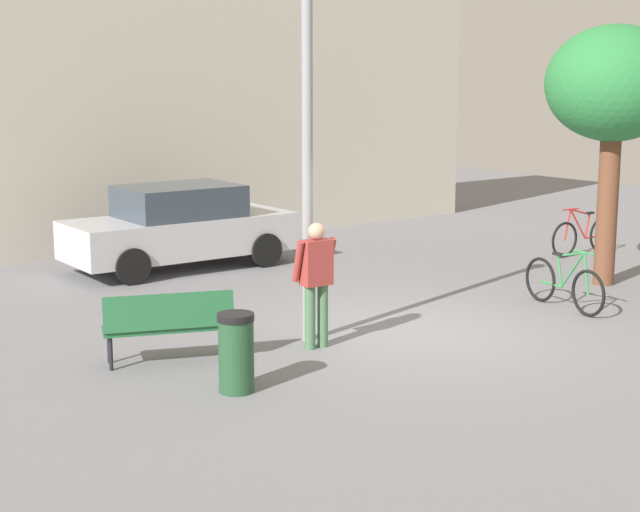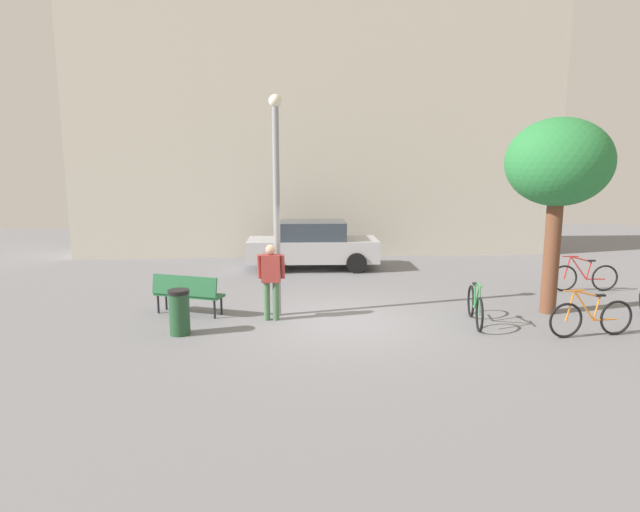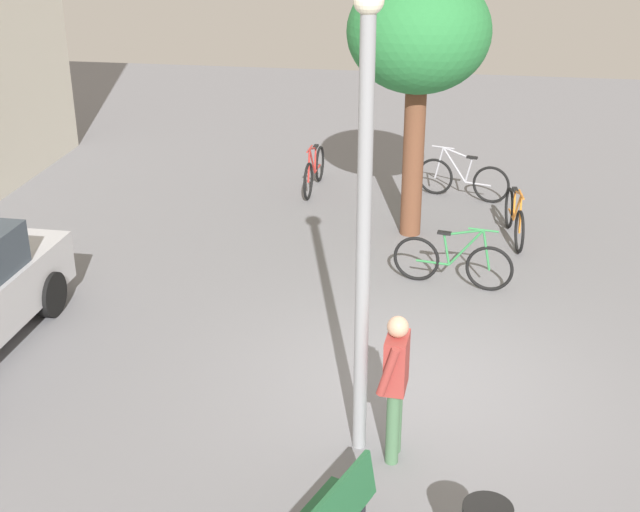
{
  "view_description": "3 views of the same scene",
  "coord_description": "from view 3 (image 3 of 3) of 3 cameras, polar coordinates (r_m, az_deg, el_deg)",
  "views": [
    {
      "loc": [
        -8.96,
        -9.76,
        3.57
      ],
      "look_at": [
        -0.57,
        1.42,
        0.94
      ],
      "focal_mm": 54.55,
      "sensor_mm": 36.0,
      "label": 1
    },
    {
      "loc": [
        -1.19,
        -11.2,
        3.37
      ],
      "look_at": [
        -0.43,
        1.19,
        1.24
      ],
      "focal_mm": 30.12,
      "sensor_mm": 36.0,
      "label": 2
    },
    {
      "loc": [
        -9.26,
        -0.23,
        5.71
      ],
      "look_at": [
        0.75,
        1.33,
        1.25
      ],
      "focal_mm": 49.16,
      "sensor_mm": 36.0,
      "label": 3
    }
  ],
  "objects": [
    {
      "name": "person_by_lamppost",
      "position": [
        9.06,
        4.93,
        -7.92
      ],
      "size": [
        0.6,
        0.31,
        1.67
      ],
      "color": "#47704C",
      "rests_on": "ground_plane"
    },
    {
      "name": "plaza_tree",
      "position": [
        14.24,
        6.44,
        14.05
      ],
      "size": [
        2.27,
        2.27,
        4.38
      ],
      "color": "brown",
      "rests_on": "ground_plane"
    },
    {
      "name": "ground_plane",
      "position": [
        10.88,
        6.39,
        -8.07
      ],
      "size": [
        36.0,
        36.0,
        0.0
      ],
      "primitive_type": "plane",
      "color": "slate"
    },
    {
      "name": "bicycle_silver",
      "position": [
        16.82,
        9.25,
        4.97
      ],
      "size": [
        0.58,
        1.75,
        0.97
      ],
      "color": "black",
      "rests_on": "ground_plane"
    },
    {
      "name": "lamppost",
      "position": [
        8.43,
        2.89,
        3.01
      ],
      "size": [
        0.28,
        0.28,
        4.83
      ],
      "color": "gray",
      "rests_on": "ground_plane"
    },
    {
      "name": "bicycle_orange",
      "position": [
        15.05,
        12.54,
        2.43
      ],
      "size": [
        1.81,
        0.24,
        0.97
      ],
      "color": "black",
      "rests_on": "ground_plane"
    },
    {
      "name": "bicycle_red",
      "position": [
        17.06,
        -0.39,
        5.56
      ],
      "size": [
        1.81,
        0.13,
        0.97
      ],
      "color": "black",
      "rests_on": "ground_plane"
    },
    {
      "name": "bicycle_green",
      "position": [
        13.18,
        8.66,
        -0.38
      ],
      "size": [
        0.37,
        1.79,
        0.97
      ],
      "color": "black",
      "rests_on": "ground_plane"
    }
  ]
}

